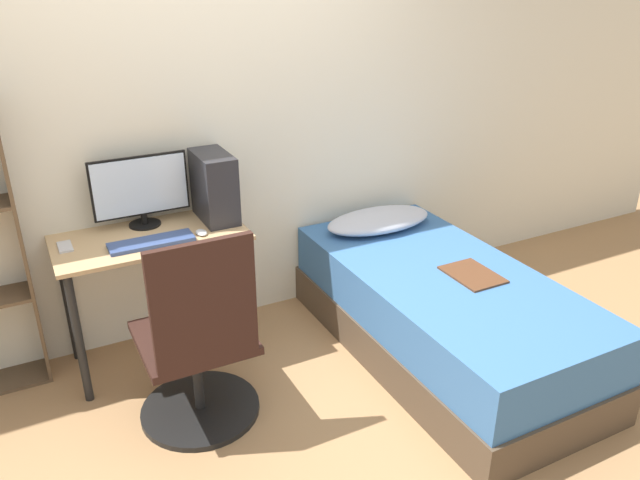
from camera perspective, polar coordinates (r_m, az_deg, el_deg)
ground_plane at (r=3.11m, az=-1.50°, el=-18.36°), size 14.00×14.00×0.00m
wall_back at (r=3.63m, az=-11.07°, el=10.24°), size 8.00×0.05×2.50m
desk at (r=3.49m, az=-15.03°, el=-1.70°), size 1.00×0.52×0.76m
office_chair at (r=3.07m, az=-10.99°, el=-10.29°), size 0.60×0.60×1.05m
bed at (r=3.65m, az=11.11°, el=-6.62°), size 0.95×1.92×0.52m
pillow at (r=4.02m, az=5.39°, el=1.82°), size 0.72×0.36×0.11m
magazine at (r=3.52m, az=13.77°, el=-3.09°), size 0.24×0.32×0.01m
monitor at (r=3.51m, az=-16.08°, el=4.49°), size 0.52×0.17×0.39m
keyboard at (r=3.34m, az=-15.16°, el=-0.18°), size 0.43×0.14×0.02m
pc_tower at (r=3.52m, az=-9.69°, el=4.82°), size 0.18×0.34×0.38m
mouse at (r=3.39m, az=-10.80°, el=0.68°), size 0.06×0.09×0.02m
phone at (r=3.44m, az=-22.28°, el=-0.57°), size 0.07×0.14×0.01m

